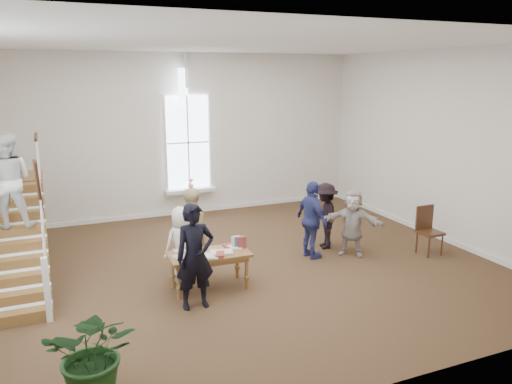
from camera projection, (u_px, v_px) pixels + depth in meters
name	position (u px, v px, depth m)	size (l,w,h in m)	color
ground	(248.00, 266.00, 10.44)	(10.00, 10.00, 0.00)	#412E19
room_shell	(190.00, 200.00, 14.28)	(10.49, 10.00, 10.00)	beige
staircase	(12.00, 204.00, 9.09)	(1.10, 4.10, 2.92)	brown
library_table	(209.00, 257.00, 9.23)	(1.51, 0.80, 0.76)	brown
police_officer	(195.00, 257.00, 8.43)	(0.67, 0.44, 1.84)	black
elderly_woman	(182.00, 244.00, 9.63)	(0.72, 0.47, 1.47)	silver
person_yellow	(190.00, 229.00, 10.16)	(0.82, 0.64, 1.69)	beige
woman_cluster_a	(312.00, 220.00, 10.76)	(1.00, 0.42, 1.71)	navy
woman_cluster_b	(325.00, 216.00, 11.41)	(0.98, 0.57, 1.52)	black
woman_cluster_c	(352.00, 223.00, 10.94)	(1.38, 0.44, 1.49)	#B9AEA7
floor_plant	(95.00, 353.00, 6.10)	(1.09, 0.94, 1.21)	black
side_chair	(428.00, 227.00, 11.09)	(0.48, 0.48, 1.08)	#321A0D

